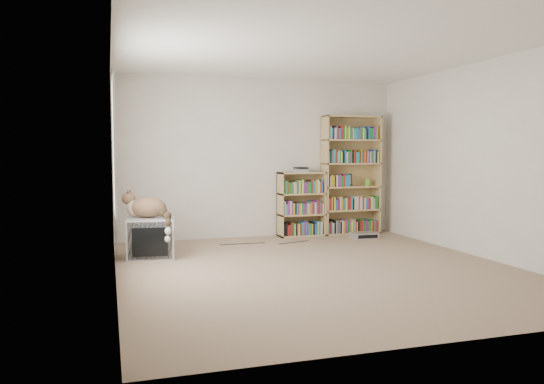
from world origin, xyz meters
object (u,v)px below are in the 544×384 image
object	(u,v)px
bookcase_tall	(351,178)
bookcase_short	(301,206)
crt_tv	(151,238)
dvd_player	(364,235)
cat	(150,210)

from	to	relation	value
bookcase_tall	bookcase_short	distance (m)	0.97
crt_tv	bookcase_short	world-z (taller)	bookcase_short
crt_tv	dvd_player	size ratio (longest dim) A/B	1.67
bookcase_tall	bookcase_short	bearing A→B (deg)	-179.85
cat	dvd_player	world-z (taller)	cat
crt_tv	dvd_player	xyz separation A→B (m)	(3.31, 0.58, -0.21)
cat	bookcase_tall	bearing A→B (deg)	37.32
crt_tv	bookcase_tall	bearing A→B (deg)	25.28
bookcase_tall	dvd_player	size ratio (longest dim) A/B	5.02
crt_tv	dvd_player	world-z (taller)	crt_tv
crt_tv	bookcase_tall	distance (m)	3.56
cat	crt_tv	bearing A→B (deg)	-21.01
crt_tv	bookcase_tall	xyz separation A→B (m)	(3.32, 1.10, 0.66)
crt_tv	cat	distance (m)	0.35
bookcase_tall	crt_tv	bearing A→B (deg)	-161.67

